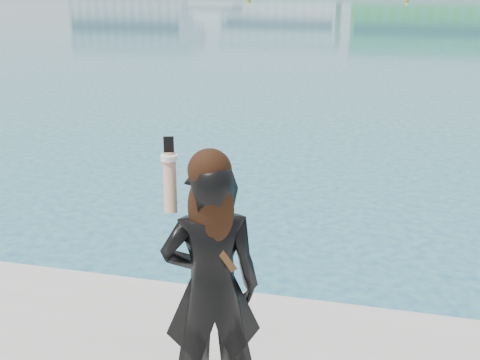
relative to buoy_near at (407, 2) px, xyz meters
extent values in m
sphere|color=yellow|center=(0.00, 0.00, 0.00)|extent=(0.50, 0.50, 0.50)
sphere|color=yellow|center=(-18.65, -4.11, 0.00)|extent=(0.50, 0.50, 0.50)
imported|color=black|center=(-2.53, -75.28, 1.60)|extent=(0.67, 0.55, 1.59)
sphere|color=black|center=(-2.52, -75.30, 2.34)|extent=(0.24, 0.24, 0.24)
ellipsoid|color=black|center=(-2.50, -75.35, 2.14)|extent=(0.27, 0.14, 0.42)
cylinder|color=tan|center=(-2.77, -75.26, 2.23)|extent=(0.13, 0.20, 0.34)
cylinder|color=white|center=(-2.78, -75.22, 2.37)|extent=(0.10, 0.10, 0.03)
cube|color=black|center=(-2.79, -75.19, 2.42)|extent=(0.06, 0.03, 0.12)
cube|color=#4C2D14|center=(-2.47, -75.35, 1.91)|extent=(0.22, 0.09, 0.33)
camera|label=1|loc=(-1.62, -78.27, 3.36)|focal=45.00mm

